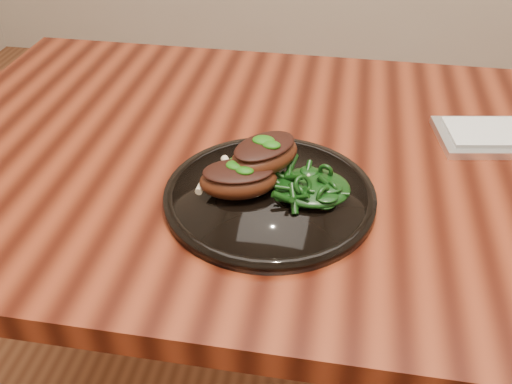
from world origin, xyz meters
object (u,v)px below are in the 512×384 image
plate (270,196)px  greens_heap (313,183)px  lamb_chop_front (238,179)px  desk (389,204)px

plate → greens_heap: size_ratio=2.80×
plate → lamb_chop_front: bearing=-166.2°
desk → greens_heap: bearing=-134.0°
lamb_chop_front → greens_heap: (0.10, 0.02, -0.01)m
desk → lamb_chop_front: bearing=-147.5°
plate → greens_heap: 0.07m
desk → lamb_chop_front: 0.30m
greens_heap → desk: bearing=46.0°
plate → desk: bearing=36.1°
lamb_chop_front → plate: bearing=13.8°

